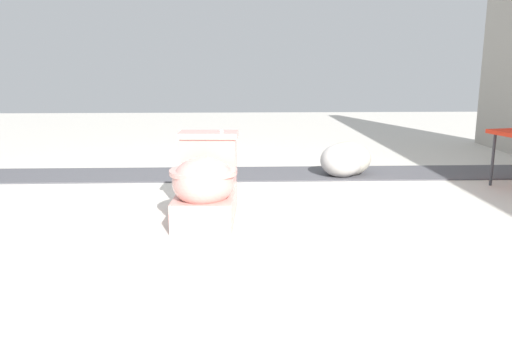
# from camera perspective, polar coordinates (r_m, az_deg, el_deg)

# --- Properties ---
(ground_plane) EXTENTS (14.00, 14.00, 0.00)m
(ground_plane) POSITION_cam_1_polar(r_m,az_deg,el_deg) (2.98, -2.32, -5.91)
(ground_plane) COLOR beige
(gravel_strip) EXTENTS (0.56, 8.00, 0.01)m
(gravel_strip) POSITION_cam_1_polar(r_m,az_deg,el_deg) (4.27, 4.44, -0.36)
(gravel_strip) COLOR #4C4C51
(gravel_strip) RESTS_ON ground
(toilet) EXTENTS (0.65, 0.41, 0.52)m
(toilet) POSITION_cam_1_polar(r_m,az_deg,el_deg) (2.98, -5.77, -1.55)
(toilet) COLOR #E09E93
(toilet) RESTS_ON ground
(boulder_near) EXTENTS (0.34, 0.42, 0.29)m
(boulder_near) POSITION_cam_1_polar(r_m,az_deg,el_deg) (4.25, 10.42, 1.33)
(boulder_near) COLOR #ADA899
(boulder_near) RESTS_ON ground
(boulder_far) EXTENTS (0.50, 0.50, 0.28)m
(boulder_far) POSITION_cam_1_polar(r_m,az_deg,el_deg) (4.19, 9.75, 1.14)
(boulder_far) COLOR #B7B2AD
(boulder_far) RESTS_ON ground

